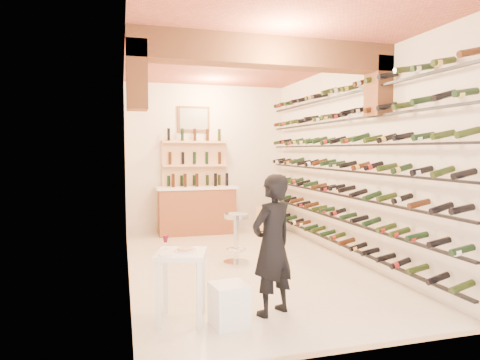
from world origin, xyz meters
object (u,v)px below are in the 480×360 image
(wine_rack, at_px, (336,164))
(person, at_px, (272,245))
(tasting_table, at_px, (181,264))
(chrome_barstool, at_px, (236,235))
(white_stool, at_px, (229,305))
(crate_lower, at_px, (270,227))
(back_counter, at_px, (197,209))

(wine_rack, bearing_deg, person, -132.38)
(tasting_table, distance_m, chrome_barstool, 2.30)
(wine_rack, distance_m, white_stool, 3.44)
(chrome_barstool, relative_size, crate_lower, 1.56)
(wine_rack, height_order, crate_lower, wine_rack)
(tasting_table, relative_size, person, 0.58)
(wine_rack, height_order, tasting_table, wine_rack)
(back_counter, distance_m, tasting_table, 4.63)
(chrome_barstool, bearing_deg, white_stool, -106.82)
(white_stool, bearing_deg, back_counter, 84.07)
(back_counter, bearing_deg, wine_rack, -55.34)
(chrome_barstool, height_order, crate_lower, chrome_barstool)
(chrome_barstool, bearing_deg, crate_lower, 58.10)
(chrome_barstool, xyz_separation_m, crate_lower, (1.30, 2.08, -0.30))
(person, relative_size, chrome_barstool, 1.94)
(back_counter, distance_m, crate_lower, 1.59)
(tasting_table, distance_m, person, 0.99)
(back_counter, height_order, person, person)
(back_counter, distance_m, chrome_barstool, 2.54)
(chrome_barstool, bearing_deg, person, -94.41)
(wine_rack, distance_m, person, 2.79)
(back_counter, relative_size, tasting_table, 1.93)
(wine_rack, xyz_separation_m, crate_lower, (-0.35, 2.20, -1.40))
(back_counter, height_order, crate_lower, back_counter)
(tasting_table, bearing_deg, back_counter, 93.52)
(wine_rack, relative_size, person, 3.74)
(crate_lower, bearing_deg, person, -109.23)
(tasting_table, relative_size, chrome_barstool, 1.12)
(tasting_table, distance_m, white_stool, 0.64)
(person, height_order, crate_lower, person)
(wine_rack, distance_m, back_counter, 3.38)
(wine_rack, xyz_separation_m, white_stool, (-2.33, -2.15, -1.33))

